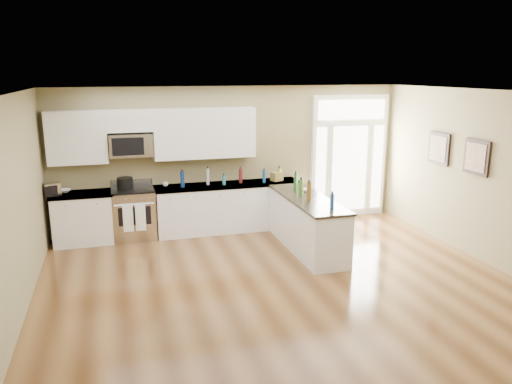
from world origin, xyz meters
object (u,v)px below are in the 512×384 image
at_px(stockpot, 125,183).
at_px(kitchen_range, 134,214).
at_px(peninsula_cabinet, 307,225).
at_px(toaster_oven, 52,189).

bearing_deg(stockpot, kitchen_range, -33.68).
bearing_deg(stockpot, peninsula_cabinet, -26.88).
bearing_deg(toaster_oven, peninsula_cabinet, -36.82).
xyz_separation_m(kitchen_range, stockpot, (-0.13, 0.09, 0.58)).
xyz_separation_m(peninsula_cabinet, stockpot, (-3.03, 1.53, 0.63)).
height_order(peninsula_cabinet, kitchen_range, kitchen_range).
height_order(kitchen_range, stockpot, stockpot).
bearing_deg(toaster_oven, stockpot, -11.84).
distance_m(kitchen_range, toaster_oven, 1.49).
relative_size(kitchen_range, stockpot, 3.70).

